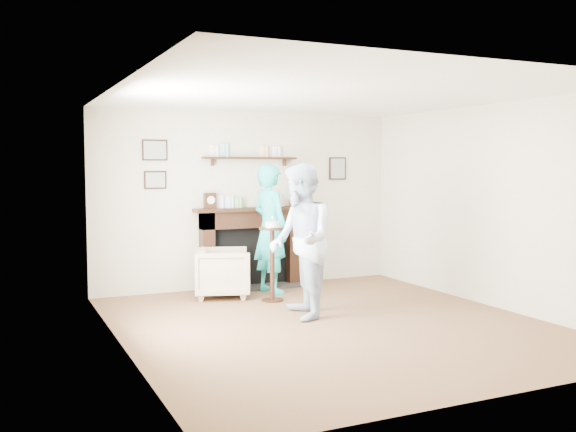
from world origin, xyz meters
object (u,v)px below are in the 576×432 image
at_px(armchair, 223,297).
at_px(man, 301,318).
at_px(woman, 271,293).
at_px(pedestal_table, 272,249).

distance_m(armchair, man, 1.56).
bearing_deg(woman, man, 156.31).
distance_m(armchair, woman, 0.69).
xyz_separation_m(armchair, man, (0.43, -1.50, 0.00)).
height_order(woman, pedestal_table, pedestal_table).
bearing_deg(pedestal_table, armchair, 134.43).
distance_m(armchair, pedestal_table, 0.98).
bearing_deg(man, armchair, -151.40).
bearing_deg(armchair, man, -146.78).
distance_m(woman, pedestal_table, 0.87).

